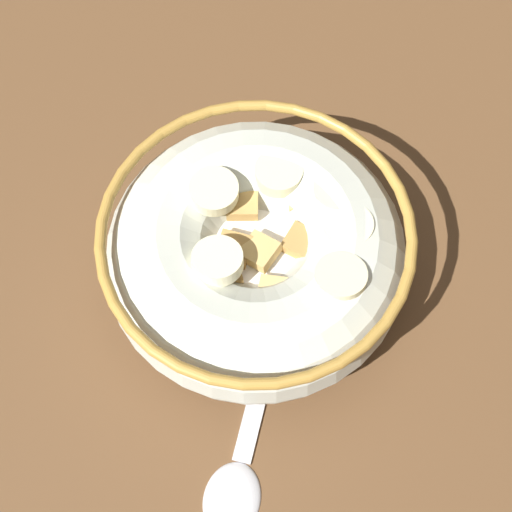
{
  "coord_description": "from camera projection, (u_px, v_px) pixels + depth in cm",
  "views": [
    {
      "loc": [
        -15.65,
        5.18,
        38.06
      ],
      "look_at": [
        0.0,
        0.0,
        3.0
      ],
      "focal_mm": 49.89,
      "sensor_mm": 36.0,
      "label": 1
    }
  ],
  "objects": [
    {
      "name": "ground_plane",
      "position": [
        256.0,
        285.0,
        0.42
      ],
      "size": [
        124.35,
        124.35,
        2.0
      ],
      "primitive_type": "cube",
      "color": "brown"
    },
    {
      "name": "cereal_bowl",
      "position": [
        257.0,
        253.0,
        0.38
      ],
      "size": [
        16.45,
        16.45,
        6.51
      ],
      "color": "beige",
      "rests_on": "ground_plane"
    },
    {
      "name": "spoon",
      "position": [
        246.0,
        444.0,
        0.37
      ],
      "size": [
        14.99,
        10.49,
        0.8
      ],
      "color": "silver",
      "rests_on": "ground_plane"
    }
  ]
}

